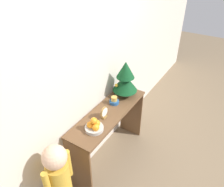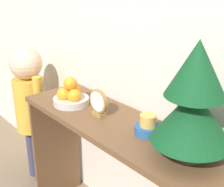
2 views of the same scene
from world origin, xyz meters
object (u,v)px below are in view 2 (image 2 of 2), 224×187
Objects in this scene: mini_tree at (194,101)px; child_figure at (29,99)px; singing_bowl at (148,126)px; fruit_bowl at (71,96)px; desk_clock at (99,103)px.

mini_tree reaches higher than child_figure.
fruit_bowl is at bearing -172.22° from singing_bowl.
child_figure is (-0.56, 0.01, -0.19)m from fruit_bowl.
fruit_bowl is 0.52m from singing_bowl.
child_figure reaches higher than singing_bowl.
mini_tree is 2.38× the size of fruit_bowl.
desk_clock reaches higher than singing_bowl.
desk_clock is at bearing 0.67° from child_figure.
desk_clock is 0.81m from child_figure.
desk_clock is (0.22, 0.02, 0.02)m from fruit_bowl.
child_figure is (-0.78, -0.01, -0.22)m from desk_clock.
mini_tree is 3.30× the size of desk_clock.
fruit_bowl is 0.59m from child_figure.
child_figure is at bearing -178.14° from mini_tree.
singing_bowl is at bearing 9.56° from desk_clock.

